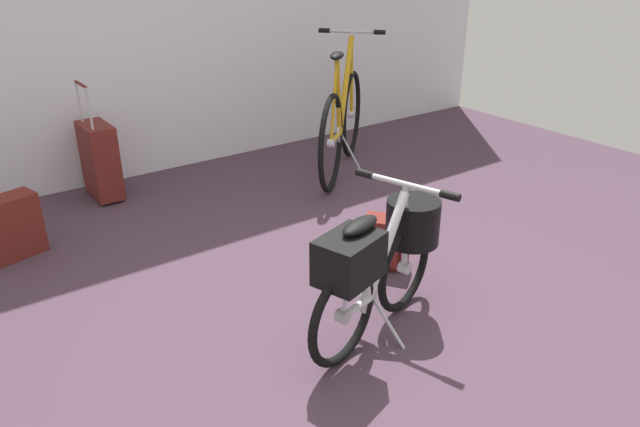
% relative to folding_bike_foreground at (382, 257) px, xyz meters
% --- Properties ---
extents(ground_plane, '(7.50, 7.50, 0.00)m').
position_rel_folding_bike_foreground_xyz_m(ground_plane, '(-0.25, -0.06, -0.38)').
color(ground_plane, '#473342').
extents(folding_bike_foreground, '(0.95, 0.52, 0.70)m').
position_rel_folding_bike_foreground_xyz_m(folding_bike_foreground, '(0.00, 0.00, 0.00)').
color(folding_bike_foreground, black).
rests_on(folding_bike_foreground, ground_plane).
extents(display_bike_left, '(1.18, 1.04, 1.06)m').
position_rel_folding_bike_foreground_xyz_m(display_bike_left, '(1.17, 1.80, 0.01)').
color(display_bike_left, black).
rests_on(display_bike_left, ground_plane).
extents(rolling_suitcase, '(0.18, 0.36, 0.83)m').
position_rel_folding_bike_foreground_xyz_m(rolling_suitcase, '(-0.55, 2.36, -0.10)').
color(rolling_suitcase, maroon).
rests_on(rolling_suitcase, ground_plane).
extents(backpack_on_floor, '(0.36, 0.26, 0.37)m').
position_rel_folding_bike_foreground_xyz_m(backpack_on_floor, '(-1.26, 1.79, -0.20)').
color(backpack_on_floor, maroon).
rests_on(backpack_on_floor, ground_plane).
extents(handbag_on_floor, '(0.27, 0.29, 0.28)m').
position_rel_folding_bike_foreground_xyz_m(handbag_on_floor, '(0.43, 0.45, -0.24)').
color(handbag_on_floor, maroon).
rests_on(handbag_on_floor, ground_plane).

